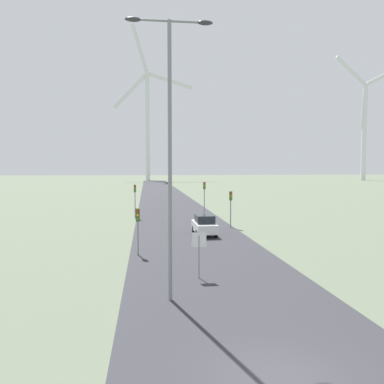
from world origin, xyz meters
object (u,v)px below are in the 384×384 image
(streetlamp, at_px, (170,131))
(stop_sign_near, at_px, (199,246))
(traffic_light_post_near_left, at_px, (138,221))
(wind_turbine_center, at_px, (365,121))
(traffic_light_post_mid_right, at_px, (204,191))
(traffic_light_post_near_right, at_px, (231,201))
(car_approaching, at_px, (204,225))
(traffic_light_post_mid_left, at_px, (135,194))
(wind_turbine_left, at_px, (147,114))

(streetlamp, relative_size, stop_sign_near, 4.95)
(traffic_light_post_near_left, distance_m, wind_turbine_center, 178.38)
(traffic_light_post_mid_right, relative_size, wind_turbine_center, 0.07)
(traffic_light_post_near_right, height_order, car_approaching, traffic_light_post_near_right)
(streetlamp, distance_m, stop_sign_near, 6.94)
(wind_turbine_center, bearing_deg, car_approaching, -125.98)
(wind_turbine_center, bearing_deg, traffic_light_post_near_right, -125.84)
(traffic_light_post_near_left, bearing_deg, car_approaching, 50.97)
(streetlamp, height_order, traffic_light_post_mid_right, streetlamp)
(traffic_light_post_near_left, distance_m, car_approaching, 9.28)
(traffic_light_post_mid_left, bearing_deg, streetlamp, -85.14)
(car_approaching, bearing_deg, traffic_light_post_near_left, -129.03)
(stop_sign_near, distance_m, car_approaching, 13.24)
(traffic_light_post_near_right, distance_m, wind_turbine_left, 148.17)
(wind_turbine_center, bearing_deg, wind_turbine_left, 172.47)
(traffic_light_post_near_left, distance_m, wind_turbine_left, 158.81)
(traffic_light_post_near_right, bearing_deg, traffic_light_post_mid_left, 139.88)
(traffic_light_post_mid_right, bearing_deg, streetlamp, -101.84)
(car_approaching, relative_size, wind_turbine_left, 0.06)
(traffic_light_post_mid_right, relative_size, car_approaching, 1.03)
(wind_turbine_center, bearing_deg, traffic_light_post_mid_right, -128.23)
(wind_turbine_left, bearing_deg, traffic_light_post_near_left, -90.53)
(streetlamp, distance_m, traffic_light_post_near_left, 10.63)
(traffic_light_post_near_right, bearing_deg, traffic_light_post_mid_right, 97.50)
(traffic_light_post_mid_right, relative_size, wind_turbine_left, 0.06)
(traffic_light_post_mid_right, height_order, wind_turbine_center, wind_turbine_center)
(traffic_light_post_mid_left, distance_m, wind_turbine_center, 163.81)
(traffic_light_post_near_left, height_order, wind_turbine_left, wind_turbine_left)
(traffic_light_post_mid_left, bearing_deg, traffic_light_post_mid_right, 7.39)
(traffic_light_post_near_right, xyz_separation_m, wind_turbine_left, (-7.61, 145.15, 28.80))
(traffic_light_post_near_left, bearing_deg, wind_turbine_center, 53.86)
(streetlamp, bearing_deg, traffic_light_post_near_left, 100.38)
(traffic_light_post_near_left, xyz_separation_m, wind_turbine_left, (1.45, 156.12, 29.10))
(stop_sign_near, distance_m, traffic_light_post_mid_right, 26.63)
(stop_sign_near, relative_size, wind_turbine_left, 0.03)
(wind_turbine_left, bearing_deg, traffic_light_post_mid_left, -90.92)
(traffic_light_post_near_right, height_order, wind_turbine_center, wind_turbine_center)
(wind_turbine_left, bearing_deg, traffic_light_post_mid_right, -87.31)
(streetlamp, xyz_separation_m, traffic_light_post_mid_right, (6.16, 29.41, -4.57))
(traffic_light_post_near_left, bearing_deg, traffic_light_post_near_right, 50.45)
(car_approaching, bearing_deg, streetlamp, -104.24)
(traffic_light_post_near_right, relative_size, car_approaching, 0.89)
(traffic_light_post_mid_left, height_order, wind_turbine_left, wind_turbine_left)
(traffic_light_post_near_left, relative_size, traffic_light_post_mid_right, 0.76)
(streetlamp, distance_m, wind_turbine_center, 184.12)
(wind_turbine_left, bearing_deg, stop_sign_near, -89.30)
(stop_sign_near, xyz_separation_m, traffic_light_post_mid_right, (4.39, 26.23, 1.34))
(traffic_light_post_near_left, height_order, wind_turbine_center, wind_turbine_center)
(streetlamp, bearing_deg, traffic_light_post_mid_left, 94.86)
(stop_sign_near, relative_size, traffic_light_post_near_left, 0.78)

